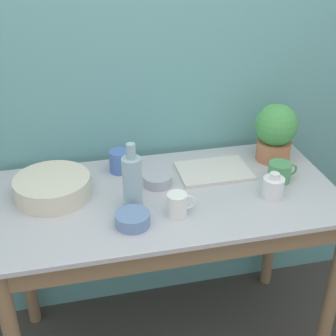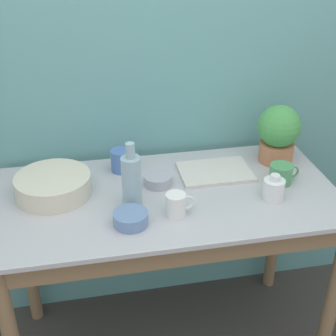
# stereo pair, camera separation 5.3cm
# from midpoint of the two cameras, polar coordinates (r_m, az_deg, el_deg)

# --- Properties ---
(wall_back) EXTENTS (6.00, 0.05, 2.40)m
(wall_back) POSITION_cam_midpoint_polar(r_m,az_deg,el_deg) (2.13, -3.19, 10.06)
(wall_back) COLOR #609E9E
(wall_back) RESTS_ON ground_plane
(counter_table) EXTENTS (1.39, 0.70, 0.87)m
(counter_table) POSITION_cam_midpoint_polar(r_m,az_deg,el_deg) (1.98, -0.59, -7.69)
(counter_table) COLOR #846647
(counter_table) RESTS_ON ground_plane
(potted_plant) EXTENTS (0.19, 0.19, 0.27)m
(potted_plant) POSITION_cam_midpoint_polar(r_m,az_deg,el_deg) (2.16, 12.30, 4.41)
(potted_plant) COLOR #B7704C
(potted_plant) RESTS_ON counter_table
(bowl_wash_large) EXTENTS (0.30, 0.30, 0.08)m
(bowl_wash_large) POSITION_cam_midpoint_polar(r_m,az_deg,el_deg) (1.93, -14.65, -2.27)
(bowl_wash_large) COLOR beige
(bowl_wash_large) RESTS_ON counter_table
(bottle_tall) EXTENTS (0.08, 0.08, 0.27)m
(bottle_tall) POSITION_cam_midpoint_polar(r_m,az_deg,el_deg) (1.78, -5.23, -1.64)
(bottle_tall) COLOR #93B2BC
(bottle_tall) RESTS_ON counter_table
(bottle_short) EXTENTS (0.09, 0.09, 0.11)m
(bottle_short) POSITION_cam_midpoint_polar(r_m,az_deg,el_deg) (1.91, 11.93, -2.28)
(bottle_short) COLOR white
(bottle_short) RESTS_ON counter_table
(mug_blue) EXTENTS (0.13, 0.09, 0.10)m
(mug_blue) POSITION_cam_midpoint_polar(r_m,az_deg,el_deg) (2.06, -6.59, 0.82)
(mug_blue) COLOR #4C70B7
(mug_blue) RESTS_ON counter_table
(mug_green) EXTENTS (0.13, 0.10, 0.08)m
(mug_green) POSITION_cam_midpoint_polar(r_m,az_deg,el_deg) (2.03, 12.75, -0.47)
(mug_green) COLOR #4C935B
(mug_green) RESTS_ON counter_table
(mug_white) EXTENTS (0.11, 0.08, 0.09)m
(mug_white) POSITION_cam_midpoint_polar(r_m,az_deg,el_deg) (1.76, 0.31, -4.47)
(mug_white) COLOR white
(mug_white) RESTS_ON counter_table
(bowl_small_steel) EXTENTS (0.12, 0.12, 0.04)m
(bowl_small_steel) POSITION_cam_midpoint_polar(r_m,az_deg,el_deg) (1.96, -2.06, -1.48)
(bowl_small_steel) COLOR #A8A8B2
(bowl_small_steel) RESTS_ON counter_table
(bowl_small_blue) EXTENTS (0.13, 0.13, 0.05)m
(bowl_small_blue) POSITION_cam_midpoint_polar(r_m,az_deg,el_deg) (1.73, -5.23, -6.23)
(bowl_small_blue) COLOR #6684B2
(bowl_small_blue) RESTS_ON counter_table
(tray_board) EXTENTS (0.31, 0.22, 0.02)m
(tray_board) POSITION_cam_midpoint_polar(r_m,az_deg,el_deg) (2.06, 4.85, -0.38)
(tray_board) COLOR beige
(tray_board) RESTS_ON counter_table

